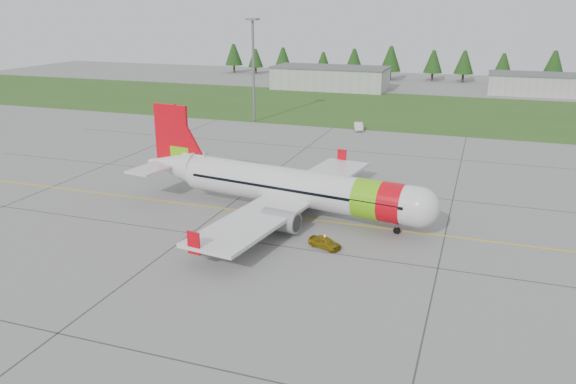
% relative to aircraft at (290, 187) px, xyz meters
% --- Properties ---
extents(ground, '(320.00, 320.00, 0.00)m').
position_rel_aircraft_xyz_m(ground, '(7.25, -8.89, -3.25)').
color(ground, gray).
rests_on(ground, ground).
extents(aircraft, '(37.03, 34.47, 11.25)m').
position_rel_aircraft_xyz_m(aircraft, '(0.00, 0.00, 0.00)').
color(aircraft, silver).
rests_on(aircraft, ground).
extents(follow_me_car, '(1.54, 1.67, 3.37)m').
position_rel_aircraft_xyz_m(follow_me_car, '(6.34, -7.86, -1.56)').
color(follow_me_car, gold).
rests_on(follow_me_car, ground).
extents(service_van, '(1.93, 1.87, 4.49)m').
position_rel_aircraft_xyz_m(service_van, '(-2.57, 47.66, -1.00)').
color(service_van, silver).
rests_on(service_van, ground).
extents(grass_strip, '(320.00, 50.00, 0.03)m').
position_rel_aircraft_xyz_m(grass_strip, '(7.25, 73.11, -3.23)').
color(grass_strip, '#30561E').
rests_on(grass_strip, ground).
extents(taxi_guideline, '(120.00, 0.25, 0.02)m').
position_rel_aircraft_xyz_m(taxi_guideline, '(7.25, -0.89, -3.23)').
color(taxi_guideline, gold).
rests_on(taxi_guideline, ground).
extents(hangar_west, '(32.00, 14.00, 6.00)m').
position_rel_aircraft_xyz_m(hangar_west, '(-22.75, 101.11, -0.25)').
color(hangar_west, '#A8A8A3').
rests_on(hangar_west, ground).
extents(hangar_east, '(24.00, 12.00, 5.20)m').
position_rel_aircraft_xyz_m(hangar_east, '(32.25, 109.11, -0.65)').
color(hangar_east, '#A8A8A3').
rests_on(hangar_east, ground).
extents(floodlight_mast, '(0.50, 0.50, 20.00)m').
position_rel_aircraft_xyz_m(floodlight_mast, '(-24.75, 49.11, 6.75)').
color(floodlight_mast, slate).
rests_on(floodlight_mast, ground).
extents(treeline, '(160.00, 8.00, 10.00)m').
position_rel_aircraft_xyz_m(treeline, '(7.25, 129.11, 1.75)').
color(treeline, '#1C3F14').
rests_on(treeline, ground).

